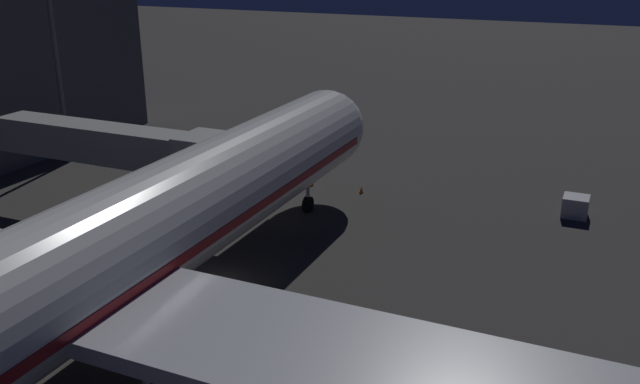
% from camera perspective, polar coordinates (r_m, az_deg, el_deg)
% --- Properties ---
extents(ground_plane, '(320.00, 320.00, 0.00)m').
position_cam_1_polar(ground_plane, '(40.72, -8.83, -7.78)').
color(ground_plane, '#383533').
extents(airliner_at_gate, '(58.67, 61.83, 20.15)m').
position_cam_1_polar(airliner_at_gate, '(30.63, -20.64, -7.08)').
color(airliner_at_gate, silver).
rests_on(airliner_at_gate, ground_plane).
extents(jet_bridge, '(19.07, 3.40, 7.18)m').
position_cam_1_polar(jet_bridge, '(49.04, -15.74, 3.64)').
color(jet_bridge, '#9E9E99').
rests_on(jet_bridge, ground_plane).
extents(apron_floodlight_mast, '(2.90, 0.50, 16.06)m').
position_cam_1_polar(apron_floodlight_mast, '(65.10, -21.23, 10.35)').
color(apron_floodlight_mast, '#59595E').
rests_on(apron_floodlight_mast, ground_plane).
extents(baggage_container_near_belt, '(1.81, 1.84, 1.54)m').
position_cam_1_polar(baggage_container_near_belt, '(53.33, 20.60, -1.14)').
color(baggage_container_near_belt, '#B7BABF').
rests_on(baggage_container_near_belt, ground_plane).
extents(traffic_cone_nose_port, '(0.36, 0.36, 0.55)m').
position_cam_1_polar(traffic_cone_nose_port, '(54.90, 3.49, 0.19)').
color(traffic_cone_nose_port, orange).
rests_on(traffic_cone_nose_port, ground_plane).
extents(traffic_cone_nose_starboard, '(0.36, 0.36, 0.55)m').
position_cam_1_polar(traffic_cone_nose_starboard, '(56.50, -0.69, 0.81)').
color(traffic_cone_nose_starboard, orange).
rests_on(traffic_cone_nose_starboard, ground_plane).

